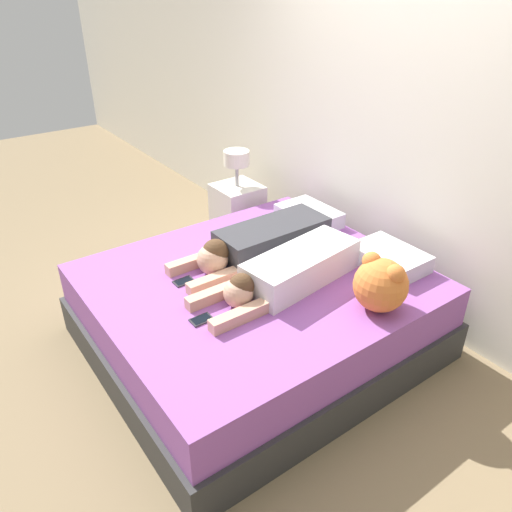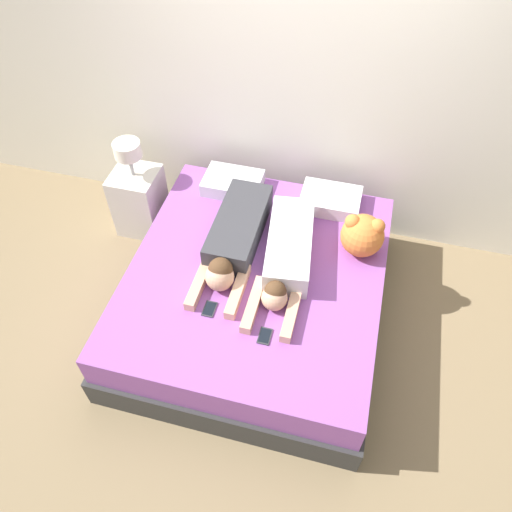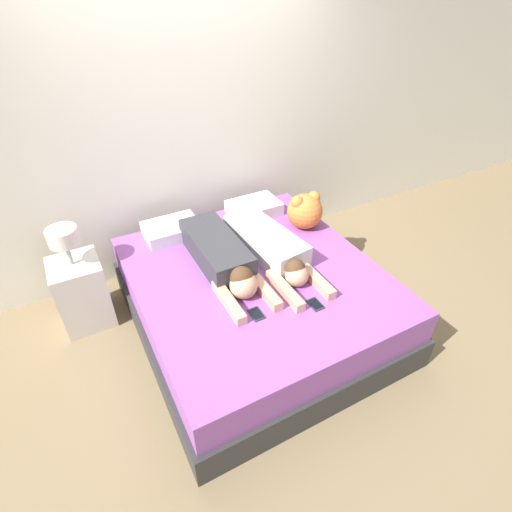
# 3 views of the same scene
# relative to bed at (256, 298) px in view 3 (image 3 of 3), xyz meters

# --- Properties ---
(ground_plane) EXTENTS (12.00, 12.00, 0.00)m
(ground_plane) POSITION_rel_bed_xyz_m (0.00, 0.00, -0.26)
(ground_plane) COLOR #7F6B4C
(wall_back) EXTENTS (12.00, 0.06, 2.60)m
(wall_back) POSITION_rel_bed_xyz_m (0.00, 1.15, 1.04)
(wall_back) COLOR silver
(wall_back) RESTS_ON ground_plane
(bed) EXTENTS (1.81, 2.00, 0.53)m
(bed) POSITION_rel_bed_xyz_m (0.00, 0.00, 0.00)
(bed) COLOR #2D2D2D
(bed) RESTS_ON ground_plane
(pillow_head_left) EXTENTS (0.45, 0.32, 0.11)m
(pillow_head_left) POSITION_rel_bed_xyz_m (-0.39, 0.78, 0.32)
(pillow_head_left) COLOR silver
(pillow_head_left) RESTS_ON bed
(pillow_head_right) EXTENTS (0.45, 0.32, 0.11)m
(pillow_head_right) POSITION_rel_bed_xyz_m (0.39, 0.78, 0.32)
(pillow_head_right) COLOR silver
(pillow_head_right) RESTS_ON bed
(person_left) EXTENTS (0.34, 1.11, 0.23)m
(person_left) POSITION_rel_bed_xyz_m (-0.20, 0.16, 0.37)
(person_left) COLOR #333338
(person_left) RESTS_ON bed
(person_right) EXTENTS (0.40, 1.13, 0.20)m
(person_right) POSITION_rel_bed_xyz_m (0.19, 0.10, 0.36)
(person_right) COLOR silver
(person_right) RESTS_ON bed
(cell_phone_left) EXTENTS (0.08, 0.12, 0.01)m
(cell_phone_left) POSITION_rel_bed_xyz_m (-0.21, -0.40, 0.27)
(cell_phone_left) COLOR #2D2D33
(cell_phone_left) RESTS_ON bed
(cell_phone_right) EXTENTS (0.08, 0.12, 0.01)m
(cell_phone_right) POSITION_rel_bed_xyz_m (0.19, -0.51, 0.27)
(cell_phone_right) COLOR #2D2D33
(cell_phone_right) RESTS_ON bed
(plush_toy) EXTENTS (0.31, 0.31, 0.32)m
(plush_toy) POSITION_rel_bed_xyz_m (0.67, 0.37, 0.43)
(plush_toy) COLOR orange
(plush_toy) RESTS_ON bed
(nightstand) EXTENTS (0.37, 0.37, 0.89)m
(nightstand) POSITION_rel_bed_xyz_m (-1.21, 0.67, 0.07)
(nightstand) COLOR beige
(nightstand) RESTS_ON ground_plane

